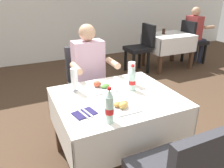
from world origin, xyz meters
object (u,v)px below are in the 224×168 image
object	(u,v)px
background_patron	(195,32)
chair_far_diner_seat	(87,81)
plate_far_diner	(102,87)
beer_glass_left	(131,73)
main_dining_table	(117,112)
cola_bottle_secondary	(109,107)
background_table_tumbler	(164,31)
background_dining_table	(168,43)
napkin_cutlery_set	(84,113)
beer_glass_middle	(74,80)
plate_near_camera	(123,106)
cola_bottle_primary	(132,79)
background_chair_left	(141,45)
background_chair_right	(192,40)
seated_diner_far	(90,72)

from	to	relation	value
background_patron	chair_far_diner_seat	bearing A→B (deg)	-156.02
plate_far_diner	beer_glass_left	xyz separation A→B (m)	(0.31, -0.02, 0.10)
main_dining_table	cola_bottle_secondary	world-z (taller)	cola_bottle_secondary
plate_far_diner	cola_bottle_secondary	bearing A→B (deg)	-106.98
background_table_tumbler	main_dining_table	bearing A→B (deg)	-134.29
cola_bottle_secondary	background_dining_table	bearing A→B (deg)	45.23
beer_glass_left	napkin_cutlery_set	size ratio (longest dim) A/B	1.17
background_table_tumbler	background_patron	bearing A→B (deg)	-5.16
background_patron	background_dining_table	bearing A→B (deg)	-180.00
beer_glass_left	plate_far_diner	bearing A→B (deg)	175.67
beer_glass_middle	background_table_tumbler	distance (m)	3.22
background_dining_table	background_table_tumbler	size ratio (longest dim) A/B	8.55
plate_near_camera	cola_bottle_primary	world-z (taller)	cola_bottle_primary
plate_far_diner	beer_glass_middle	xyz separation A→B (m)	(-0.25, 0.05, 0.10)
cola_bottle_secondary	napkin_cutlery_set	world-z (taller)	cola_bottle_secondary
beer_glass_left	napkin_cutlery_set	distance (m)	0.72
plate_far_diner	plate_near_camera	bearing A→B (deg)	-89.15
background_chair_left	background_chair_right	bearing A→B (deg)	0.00
napkin_cutlery_set	chair_far_diner_seat	bearing A→B (deg)	70.55
seated_diner_far	napkin_cutlery_set	distance (m)	0.98
background_dining_table	background_chair_left	distance (m)	0.68
seated_diner_far	cola_bottle_secondary	distance (m)	1.13
seated_diner_far	background_patron	size ratio (longest dim) A/B	1.00
beer_glass_middle	background_dining_table	bearing A→B (deg)	36.53
background_chair_left	background_patron	xyz separation A→B (m)	(1.41, 0.00, 0.16)
main_dining_table	background_chair_right	xyz separation A→B (m)	(2.98, 2.19, -0.01)
chair_far_diner_seat	background_patron	world-z (taller)	background_patron
plate_near_camera	beer_glass_middle	bearing A→B (deg)	118.34
seated_diner_far	napkin_cutlery_set	bearing A→B (deg)	-112.19
beer_glass_middle	napkin_cutlery_set	bearing A→B (deg)	-96.64
seated_diner_far	plate_near_camera	xyz separation A→B (m)	(-0.06, -0.96, 0.04)
background_dining_table	chair_far_diner_seat	bearing A→B (deg)	-149.65
main_dining_table	beer_glass_left	bearing A→B (deg)	36.83
cola_bottle_secondary	background_patron	world-z (taller)	background_patron
main_dining_table	napkin_cutlery_set	size ratio (longest dim) A/B	5.51
main_dining_table	background_chair_left	size ratio (longest dim) A/B	1.11
chair_far_diner_seat	background_chair_right	distance (m)	3.27
background_table_tumbler	plate_near_camera	bearing A→B (deg)	-132.27
seated_diner_far	background_dining_table	bearing A→B (deg)	32.46
beer_glass_left	background_chair_right	xyz separation A→B (m)	(2.72, 2.00, -0.29)
cola_bottle_primary	napkin_cutlery_set	bearing A→B (deg)	-157.16
main_dining_table	plate_far_diner	distance (m)	0.29
main_dining_table	background_chair_right	size ratio (longest dim) A/B	1.11
cola_bottle_secondary	beer_glass_middle	bearing A→B (deg)	97.29
plate_near_camera	beer_glass_left	bearing A→B (deg)	53.48
cola_bottle_secondary	background_dining_table	xyz separation A→B (m)	(2.53, 2.55, -0.31)
chair_far_diner_seat	beer_glass_middle	world-z (taller)	chair_far_diner_seat
chair_far_diner_seat	cola_bottle_primary	xyz separation A→B (m)	(0.19, -0.79, 0.28)
cola_bottle_primary	chair_far_diner_seat	bearing A→B (deg)	103.69
seated_diner_far	background_patron	bearing A→B (deg)	25.76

